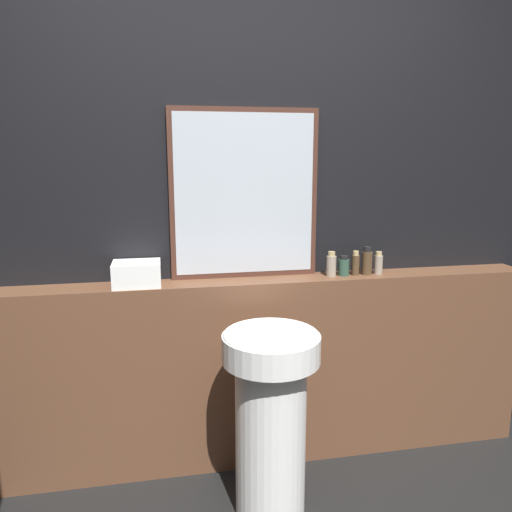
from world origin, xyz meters
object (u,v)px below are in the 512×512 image
at_px(lotion_bottle, 355,264).
at_px(hand_soap_bottle, 378,264).
at_px(towel_stack, 137,274).
at_px(conditioner_bottle, 344,266).
at_px(shampoo_bottle, 331,265).
at_px(mirror, 244,194).
at_px(pedestal_sink, 270,415).
at_px(body_wash_bottle, 367,262).

xyz_separation_m(lotion_bottle, hand_soap_bottle, (0.12, -0.00, -0.00)).
distance_m(towel_stack, conditioner_bottle, 1.02).
relative_size(shampoo_bottle, conditioner_bottle, 1.24).
bearing_deg(mirror, towel_stack, -171.70).
height_order(towel_stack, shampoo_bottle, shampoo_bottle).
distance_m(mirror, lotion_bottle, 0.66).
relative_size(pedestal_sink, mirror, 1.02).
distance_m(conditioner_bottle, lotion_bottle, 0.06).
relative_size(shampoo_bottle, lotion_bottle, 1.01).
relative_size(shampoo_bottle, body_wash_bottle, 0.87).
distance_m(shampoo_bottle, lotion_bottle, 0.13).
bearing_deg(shampoo_bottle, pedestal_sink, -134.51).
relative_size(mirror, towel_stack, 3.74).
height_order(shampoo_bottle, lotion_bottle, shampoo_bottle).
xyz_separation_m(lotion_bottle, body_wash_bottle, (0.06, 0.00, 0.01)).
bearing_deg(conditioner_bottle, pedestal_sink, -138.84).
xyz_separation_m(towel_stack, lotion_bottle, (1.08, 0.00, 0.00)).
bearing_deg(hand_soap_bottle, mirror, 173.59).
bearing_deg(towel_stack, pedestal_sink, -36.90).
bearing_deg(mirror, hand_soap_bottle, -6.41).
bearing_deg(body_wash_bottle, hand_soap_bottle, -0.00).
distance_m(pedestal_sink, body_wash_bottle, 0.91).
relative_size(mirror, body_wash_bottle, 5.71).
distance_m(pedestal_sink, shampoo_bottle, 0.80).
bearing_deg(mirror, pedestal_sink, -87.25).
relative_size(towel_stack, conditioner_bottle, 2.16).
height_order(mirror, lotion_bottle, mirror).
distance_m(pedestal_sink, conditioner_bottle, 0.83).
bearing_deg(lotion_bottle, conditioner_bottle, 180.00).
distance_m(towel_stack, hand_soap_bottle, 1.21).
distance_m(conditioner_bottle, hand_soap_bottle, 0.19).
height_order(pedestal_sink, mirror, mirror).
relative_size(conditioner_bottle, hand_soap_bottle, 0.87).
xyz_separation_m(mirror, body_wash_bottle, (0.62, -0.08, -0.34)).
bearing_deg(shampoo_bottle, towel_stack, 180.00).
relative_size(pedestal_sink, body_wash_bottle, 5.83).
bearing_deg(shampoo_bottle, lotion_bottle, 0.00).
bearing_deg(conditioner_bottle, shampoo_bottle, 180.00).
bearing_deg(conditioner_bottle, body_wash_bottle, 0.00).
height_order(conditioner_bottle, body_wash_bottle, body_wash_bottle).
distance_m(towel_stack, body_wash_bottle, 1.14).
xyz_separation_m(mirror, shampoo_bottle, (0.43, -0.08, -0.35)).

